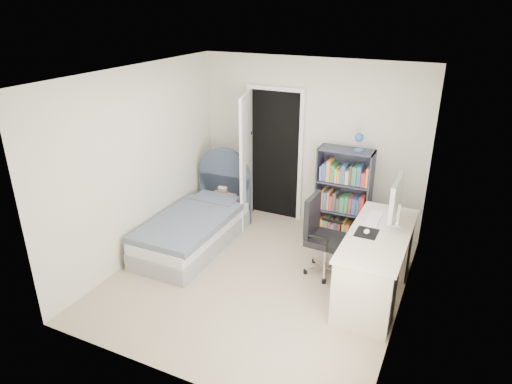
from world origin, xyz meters
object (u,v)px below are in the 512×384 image
at_px(nightstand, 227,197).
at_px(bookcase, 343,199).
at_px(desk, 377,261).
at_px(office_chair, 321,232).
at_px(bed, 196,226).
at_px(floor_lamp, 248,180).

distance_m(nightstand, bookcase, 1.82).
xyz_separation_m(desk, office_chair, (-0.74, 0.18, 0.12)).
bearing_deg(bookcase, bed, -149.83).
relative_size(nightstand, floor_lamp, 0.41).
distance_m(nightstand, floor_lamp, 0.46).
distance_m(floor_lamp, bookcase, 1.62).
xyz_separation_m(floor_lamp, desk, (2.33, -1.38, -0.12)).
bearing_deg(desk, office_chair, 165.98).
height_order(nightstand, desk, desk).
bearing_deg(bookcase, office_chair, -90.63).
bearing_deg(bed, bookcase, 30.17).
xyz_separation_m(bed, desk, (2.54, -0.12, 0.17)).
bearing_deg(bookcase, nightstand, -174.74).
bearing_deg(nightstand, bookcase, 5.26).
xyz_separation_m(bed, floor_lamp, (0.21, 1.26, 0.30)).
bearing_deg(nightstand, bed, -91.23).
height_order(desk, office_chair, desk).
bearing_deg(nightstand, desk, -21.83).
bearing_deg(bed, desk, -2.74).
bearing_deg(desk, nightstand, 158.17).
relative_size(bed, floor_lamp, 1.39).
relative_size(bed, office_chair, 1.88).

